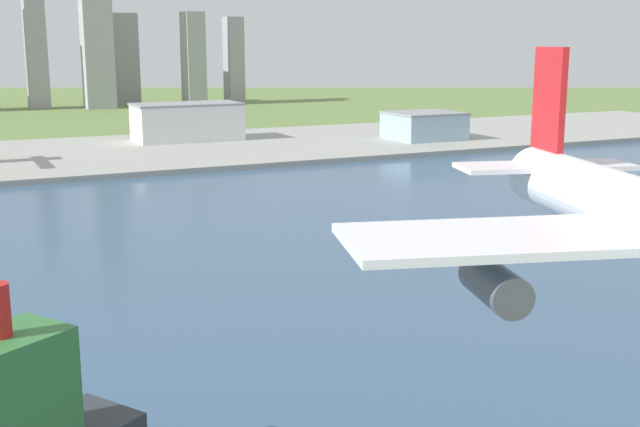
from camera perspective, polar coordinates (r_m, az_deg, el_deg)
The scene contains 6 objects.
ground_plane at distance 231.30m, azimuth -7.45°, elevation -2.02°, with size 2400.00×2400.00×0.00m, color olive.
water_bay at distance 177.40m, azimuth -1.29°, elevation -6.27°, with size 840.00×360.00×0.15m, color #385675.
industrial_pier at distance 413.03m, azimuth -15.80°, elevation 3.99°, with size 840.00×140.00×2.50m, color #9D9E95.
warehouse_main at distance 452.94m, azimuth -9.33°, elevation 6.41°, with size 58.11×30.00×20.31m.
warehouse_annex at distance 455.99m, azimuth 7.34°, elevation 6.17°, with size 38.40×34.08×15.01m.
distant_skyline at distance 724.50m, azimuth -19.68°, elevation 11.13°, with size 382.10×59.85×152.98m.
Camera 1 is at (-69.32, 86.49, 55.73)m, focal length 45.42 mm.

